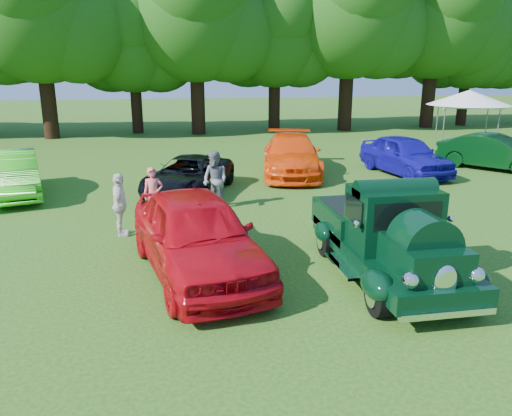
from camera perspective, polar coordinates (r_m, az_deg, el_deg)
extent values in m
plane|color=#224E12|center=(10.46, 7.73, -7.83)|extent=(120.00, 120.00, 0.00)
cylinder|color=black|center=(8.98, 13.80, -9.66)|extent=(0.23, 0.76, 0.76)
cylinder|color=black|center=(9.76, 23.10, -8.39)|extent=(0.23, 0.76, 0.76)
cylinder|color=black|center=(11.50, 7.99, -3.57)|extent=(0.23, 0.76, 0.76)
cylinder|color=black|center=(12.12, 15.69, -3.00)|extent=(0.23, 0.76, 0.76)
cube|color=black|center=(10.54, 14.78, -4.91)|extent=(1.77, 4.62, 0.35)
cube|color=black|center=(9.25, 18.51, -5.46)|extent=(1.13, 1.49, 0.64)
cube|color=black|center=(10.19, 15.39, -1.16)|extent=(1.60, 1.18, 1.23)
cube|color=black|center=(9.64, 16.89, -0.90)|extent=(1.34, 0.06, 0.53)
cube|color=black|center=(11.67, 12.03, -1.20)|extent=(1.77, 2.11, 0.60)
cube|color=black|center=(11.59, 12.11, 0.16)|extent=(1.52, 1.85, 0.05)
ellipsoid|color=black|center=(8.88, 13.70, -8.55)|extent=(0.51, 0.88, 0.51)
ellipsoid|color=black|center=(9.70, 23.38, -7.31)|extent=(0.51, 0.88, 0.51)
ellipsoid|color=black|center=(11.42, 7.73, -2.72)|extent=(0.39, 0.74, 0.43)
ellipsoid|color=black|center=(12.09, 16.02, -2.15)|extent=(0.39, 0.74, 0.43)
ellipsoid|color=white|center=(8.68, 20.84, -7.99)|extent=(0.42, 0.13, 0.61)
sphere|color=white|center=(8.44, 17.25, -7.87)|extent=(0.29, 0.29, 0.29)
sphere|color=white|center=(9.01, 23.82, -7.02)|extent=(0.29, 0.29, 0.29)
cube|color=white|center=(8.76, 21.05, -11.21)|extent=(1.66, 0.11, 0.11)
cube|color=white|center=(12.73, 10.16, -1.60)|extent=(1.66, 0.11, 0.11)
imported|color=#B80711|center=(10.31, -6.84, -3.03)|extent=(3.04, 5.36, 1.72)
imported|color=#34D31C|center=(18.39, -26.11, 3.49)|extent=(2.75, 4.76, 1.48)
imported|color=black|center=(17.06, -7.71, 3.71)|extent=(3.75, 4.94, 1.25)
imported|color=#F84608|center=(19.97, 4.06, 6.06)|extent=(3.20, 5.72, 1.56)
imported|color=#120D93|center=(20.83, 16.68, 5.82)|extent=(2.52, 4.78, 1.55)
imported|color=black|center=(23.18, 25.56, 5.78)|extent=(3.90, 4.46, 1.46)
imported|color=#E2625D|center=(14.04, -11.64, 1.48)|extent=(0.59, 0.41, 1.53)
imported|color=slate|center=(15.06, -4.69, 3.18)|extent=(1.06, 1.08, 1.76)
imported|color=silver|center=(13.05, -15.30, 0.34)|extent=(0.40, 0.95, 1.62)
cube|color=white|center=(27.82, 23.06, 10.69)|extent=(3.60, 3.60, 0.11)
cone|color=white|center=(27.79, 23.15, 11.54)|extent=(5.28, 5.28, 0.74)
cylinder|color=slate|center=(26.50, 20.60, 8.23)|extent=(0.06, 0.06, 2.21)
cylinder|color=slate|center=(28.95, 19.94, 8.86)|extent=(0.06, 0.06, 2.21)
cylinder|color=slate|center=(26.97, 25.86, 7.78)|extent=(0.06, 0.06, 2.21)
cylinder|color=slate|center=(29.38, 24.79, 8.45)|extent=(0.06, 0.06, 2.21)
cylinder|color=black|center=(32.50, -22.63, 11.19)|extent=(0.87, 0.87, 4.37)
sphere|color=#16430E|center=(32.57, -23.61, 19.91)|extent=(7.99, 7.99, 7.99)
cylinder|color=black|center=(33.51, -13.49, 11.32)|extent=(0.70, 0.70, 3.50)
sphere|color=#16430E|center=(33.45, -13.95, 18.14)|extent=(6.41, 6.41, 6.41)
cylinder|color=black|center=(32.34, -6.67, 12.26)|extent=(0.87, 0.87, 4.37)
sphere|color=#16430E|center=(32.41, -6.97, 21.09)|extent=(8.00, 8.00, 8.00)
cylinder|color=black|center=(34.19, 2.10, 12.10)|extent=(0.77, 0.77, 3.84)
sphere|color=#16430E|center=(34.18, 2.18, 19.44)|extent=(7.02, 7.02, 7.02)
cylinder|color=black|center=(34.52, 10.21, 12.52)|extent=(0.92, 0.92, 4.58)
sphere|color=#16430E|center=(34.63, 10.66, 21.18)|extent=(8.38, 8.38, 8.38)
cylinder|color=black|center=(37.65, 19.11, 12.16)|extent=(0.91, 0.91, 4.56)
sphere|color=#16430E|center=(37.74, 19.86, 20.03)|extent=(8.33, 8.33, 8.33)
cylinder|color=black|center=(39.99, 22.57, 11.29)|extent=(0.71, 0.71, 3.57)
sphere|color=#16430E|center=(39.96, 23.21, 17.10)|extent=(6.54, 6.54, 6.54)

